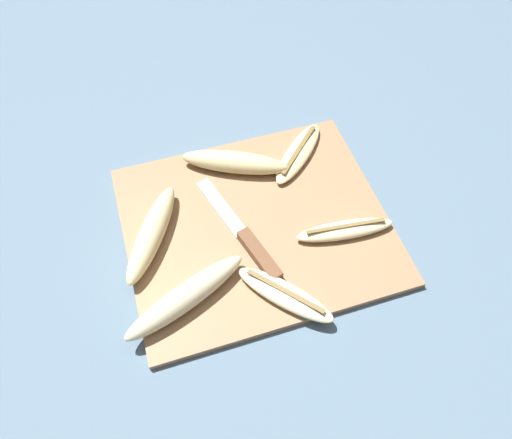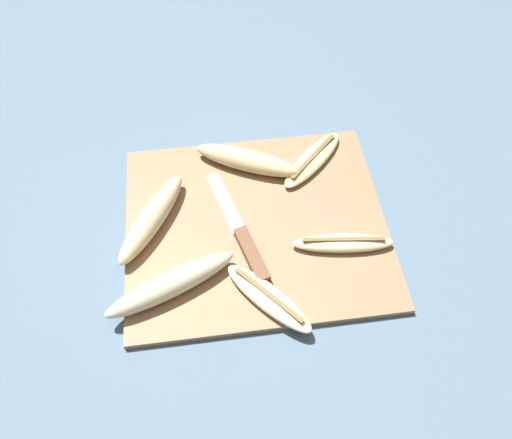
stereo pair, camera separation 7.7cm
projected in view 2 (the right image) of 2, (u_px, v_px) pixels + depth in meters
name	position (u px, v px, depth m)	size (l,w,h in m)	color
ground_plane	(256.00, 227.00, 0.79)	(4.00, 4.00, 0.00)	slate
cutting_board	(256.00, 225.00, 0.79)	(0.41, 0.35, 0.01)	#997551
knife	(246.00, 244.00, 0.75)	(0.08, 0.22, 0.02)	brown
banana_cream_curved	(343.00, 243.00, 0.75)	(0.16, 0.05, 0.02)	beige
banana_mellow_near	(249.00, 160.00, 0.84)	(0.18, 0.11, 0.03)	beige
banana_ripe_center	(313.00, 160.00, 0.85)	(0.14, 0.14, 0.02)	beige
banana_pale_long	(171.00, 284.00, 0.70)	(0.20, 0.11, 0.04)	beige
banana_soft_right	(152.00, 218.00, 0.77)	(0.12, 0.17, 0.04)	beige
banana_bright_far	(268.00, 298.00, 0.70)	(0.13, 0.14, 0.02)	beige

